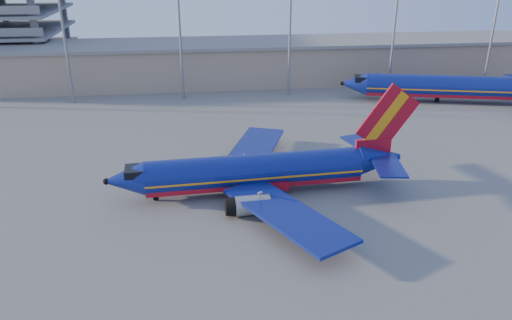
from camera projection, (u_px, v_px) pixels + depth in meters
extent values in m
plane|color=slate|center=(229.00, 215.00, 52.27)|extent=(220.00, 220.00, 0.00)
cube|color=gray|center=(255.00, 63.00, 104.99)|extent=(120.00, 15.00, 8.00)
cube|color=slate|center=(255.00, 42.00, 103.38)|extent=(122.00, 16.00, 0.60)
cylinder|color=gray|center=(62.00, 24.00, 86.05)|extent=(0.44, 0.44, 28.00)
cylinder|color=gray|center=(179.00, 22.00, 88.40)|extent=(0.44, 0.44, 28.00)
cylinder|color=gray|center=(290.00, 21.00, 90.74)|extent=(0.44, 0.44, 28.00)
cylinder|color=gray|center=(395.00, 19.00, 93.09)|extent=(0.44, 0.44, 28.00)
cylinder|color=gray|center=(495.00, 17.00, 95.44)|extent=(0.44, 0.44, 28.00)
cylinder|color=navy|center=(255.00, 170.00, 56.26)|extent=(24.50, 5.13, 3.75)
cube|color=#AE0E1E|center=(255.00, 178.00, 56.63)|extent=(24.46, 4.43, 1.32)
cube|color=orange|center=(255.00, 172.00, 56.35)|extent=(24.51, 5.17, 0.22)
cone|color=navy|center=(125.00, 180.00, 53.84)|extent=(4.46, 3.99, 3.75)
cube|color=black|center=(136.00, 171.00, 53.69)|extent=(2.58, 2.77, 0.81)
cone|color=navy|center=(378.00, 158.00, 58.63)|extent=(5.48, 4.05, 3.75)
cube|color=#AE0E1E|center=(373.00, 148.00, 57.96)|extent=(4.28, 0.80, 2.23)
cube|color=#AE0E1E|center=(387.00, 118.00, 56.84)|extent=(7.45, 0.75, 8.09)
cube|color=orange|center=(386.00, 118.00, 56.80)|extent=(4.97, 0.71, 6.34)
cube|color=navy|center=(364.00, 144.00, 61.47)|extent=(4.64, 7.06, 0.22)
cube|color=navy|center=(388.00, 166.00, 55.22)|extent=(3.99, 6.87, 0.22)
cube|color=navy|center=(254.00, 149.00, 64.96)|extent=(10.30, 16.49, 0.35)
cube|color=navy|center=(286.00, 214.00, 48.77)|extent=(11.71, 16.29, 0.35)
cube|color=#AE0E1E|center=(259.00, 181.00, 56.87)|extent=(6.30, 4.29, 1.01)
cylinder|color=gray|center=(237.00, 166.00, 61.44)|extent=(3.77, 2.33, 2.13)
cylinder|color=gray|center=(252.00, 205.00, 51.87)|extent=(3.77, 2.33, 2.13)
cylinder|color=gray|center=(156.00, 196.00, 55.21)|extent=(0.26, 0.26, 1.12)
cylinder|color=black|center=(156.00, 198.00, 55.30)|extent=(0.66, 0.29, 0.65)
cylinder|color=black|center=(263.00, 178.00, 59.79)|extent=(0.88, 0.61, 0.85)
cylinder|color=black|center=(272.00, 198.00, 55.01)|extent=(0.88, 0.61, 0.85)
cylinder|color=navy|center=(439.00, 86.00, 90.76)|extent=(26.30, 10.35, 4.03)
cube|color=#AE0E1E|center=(438.00, 92.00, 91.16)|extent=(26.11, 9.61, 1.41)
cube|color=orange|center=(439.00, 88.00, 90.87)|extent=(26.31, 10.39, 0.24)
cone|color=navy|center=(354.00, 84.00, 92.49)|extent=(5.42, 5.03, 4.03)
cube|color=black|center=(362.00, 78.00, 91.93)|extent=(3.23, 3.39, 0.87)
cylinder|color=black|center=(437.00, 99.00, 91.71)|extent=(0.93, 0.93, 0.98)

